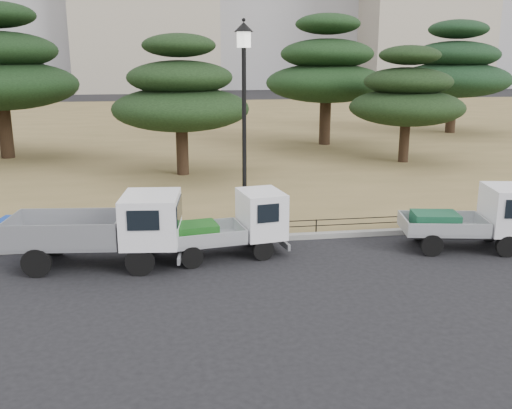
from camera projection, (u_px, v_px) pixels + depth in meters
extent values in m
plane|color=black|center=(268.00, 272.00, 14.75)|extent=(220.00, 220.00, 0.00)
cube|color=olive|center=(199.00, 128.00, 44.00)|extent=(120.00, 56.00, 0.15)
cube|color=gray|center=(253.00, 239.00, 17.22)|extent=(120.00, 0.25, 0.16)
cylinder|color=black|center=(140.00, 262.00, 14.44)|extent=(0.76, 0.23, 0.75)
cylinder|color=black|center=(149.00, 242.00, 16.00)|extent=(0.76, 0.23, 0.75)
cylinder|color=black|center=(36.00, 263.00, 14.32)|extent=(0.76, 0.23, 0.75)
cylinder|color=black|center=(55.00, 243.00, 15.89)|extent=(0.76, 0.23, 0.75)
cube|color=#2D2D30|center=(97.00, 245.00, 15.11)|extent=(4.26, 1.34, 0.13)
cube|color=gray|center=(67.00, 230.00, 14.97)|extent=(3.06, 1.94, 0.73)
cube|color=white|center=(151.00, 218.00, 15.00)|extent=(1.64, 1.93, 1.28)
cylinder|color=black|center=(263.00, 250.00, 15.57)|extent=(0.61, 0.25, 0.59)
cylinder|color=black|center=(249.00, 236.00, 16.76)|extent=(0.61, 0.25, 0.59)
cylinder|color=black|center=(192.00, 257.00, 14.97)|extent=(0.61, 0.25, 0.59)
cylinder|color=black|center=(182.00, 243.00, 16.16)|extent=(0.61, 0.25, 0.59)
cube|color=#2D2D30|center=(223.00, 241.00, 15.84)|extent=(3.26, 1.24, 0.14)
cube|color=#B8BCC0|center=(202.00, 234.00, 15.60)|extent=(2.39, 1.68, 0.39)
cube|color=white|center=(261.00, 213.00, 16.00)|extent=(1.33, 1.62, 1.27)
cube|color=#1B5F1B|center=(194.00, 231.00, 15.51)|extent=(1.34, 1.06, 0.43)
cylinder|color=black|center=(507.00, 246.00, 15.82)|extent=(0.64, 0.28, 0.62)
cylinder|color=black|center=(489.00, 231.00, 17.15)|extent=(0.64, 0.28, 0.62)
cylinder|color=black|center=(432.00, 245.00, 15.88)|extent=(0.64, 0.28, 0.62)
cylinder|color=black|center=(420.00, 231.00, 17.21)|extent=(0.64, 0.28, 0.62)
cube|color=#2D2D30|center=(463.00, 233.00, 16.48)|extent=(3.43, 1.37, 0.15)
cube|color=#A9ADB1|center=(443.00, 224.00, 16.43)|extent=(2.53, 1.81, 0.41)
cube|color=silver|center=(507.00, 209.00, 16.26)|extent=(1.42, 1.72, 1.32)
cube|color=#175033|center=(435.00, 220.00, 16.41)|extent=(1.42, 1.14, 0.46)
cylinder|color=black|center=(245.00, 231.00, 17.43)|extent=(0.47, 0.47, 0.17)
cylinder|color=black|center=(244.00, 142.00, 16.74)|extent=(0.13, 0.13, 5.34)
cylinder|color=white|center=(244.00, 40.00, 16.02)|extent=(0.43, 0.43, 0.43)
cone|color=black|center=(244.00, 27.00, 15.93)|extent=(0.55, 0.55, 0.27)
cylinder|color=black|center=(252.00, 229.00, 17.29)|extent=(38.00, 0.03, 0.03)
cylinder|color=black|center=(252.00, 223.00, 17.25)|extent=(38.00, 0.03, 0.03)
cylinder|color=black|center=(252.00, 229.00, 17.29)|extent=(0.04, 0.04, 0.40)
cube|color=#1741B3|center=(23.00, 230.00, 16.72)|extent=(1.54, 1.24, 0.65)
cube|color=#1741B3|center=(30.00, 216.00, 16.51)|extent=(0.73, 0.66, 0.28)
cylinder|color=black|center=(5.00, 129.00, 30.25)|extent=(0.70, 0.70, 3.12)
ellipsoid|color=black|center=(0.00, 85.00, 29.69)|extent=(8.00, 8.00, 2.56)
cylinder|color=black|center=(182.00, 148.00, 26.01)|extent=(0.55, 0.55, 2.44)
ellipsoid|color=black|center=(181.00, 109.00, 25.56)|extent=(6.16, 6.16, 1.97)
ellipsoid|color=black|center=(180.00, 77.00, 25.21)|extent=(4.71, 4.71, 1.51)
ellipsoid|color=black|center=(179.00, 45.00, 24.87)|extent=(3.25, 3.25, 1.04)
cylinder|color=black|center=(325.00, 120.00, 34.97)|extent=(0.68, 0.68, 3.04)
ellipsoid|color=black|center=(326.00, 83.00, 34.42)|extent=(7.31, 7.31, 2.34)
ellipsoid|color=black|center=(327.00, 54.00, 33.99)|extent=(5.58, 5.58, 1.79)
ellipsoid|color=black|center=(328.00, 24.00, 33.56)|extent=(3.85, 3.85, 1.23)
cylinder|color=black|center=(404.00, 140.00, 29.18)|extent=(0.51, 0.51, 2.27)
ellipsoid|color=black|center=(406.00, 107.00, 28.77)|extent=(5.77, 5.77, 1.85)
ellipsoid|color=black|center=(408.00, 82.00, 28.45)|extent=(4.40, 4.40, 1.41)
ellipsoid|color=black|center=(410.00, 55.00, 28.13)|extent=(3.04, 3.04, 0.97)
cylinder|color=black|center=(451.00, 111.00, 40.47)|extent=(0.68, 0.68, 3.02)
ellipsoid|color=black|center=(454.00, 80.00, 39.92)|extent=(7.71, 7.71, 2.47)
ellipsoid|color=black|center=(456.00, 55.00, 39.49)|extent=(5.89, 5.89, 1.88)
ellipsoid|color=black|center=(458.00, 29.00, 39.06)|extent=(4.06, 4.06, 1.30)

